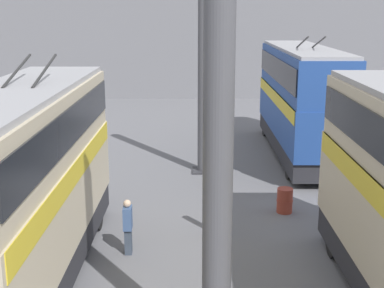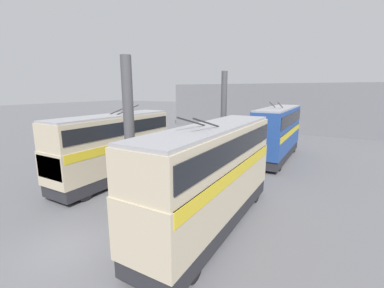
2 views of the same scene
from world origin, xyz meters
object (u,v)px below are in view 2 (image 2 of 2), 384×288
(bus_right_far, at_px, (114,144))
(person_by_right_row, at_px, (154,168))
(person_aisle_foreground, at_px, (116,203))
(oil_drum, at_px, (230,172))
(bus_left_far, at_px, (278,130))
(bus_left_near, at_px, (213,171))
(person_aisle_midway, at_px, (192,167))

(bus_right_far, distance_m, person_by_right_row, 3.46)
(person_aisle_foreground, distance_m, oil_drum, 9.50)
(bus_left_far, bearing_deg, person_aisle_foreground, 163.63)
(bus_left_near, distance_m, person_by_right_row, 8.26)
(person_aisle_midway, bearing_deg, person_aisle_foreground, -131.91)
(bus_left_near, relative_size, person_by_right_row, 6.64)
(person_aisle_foreground, bearing_deg, person_by_right_row, 155.47)
(bus_left_far, height_order, person_aisle_midway, bus_left_far)
(person_by_right_row, height_order, oil_drum, person_by_right_row)
(person_aisle_foreground, xyz_separation_m, oil_drum, (9.02, -2.94, -0.40))
(bus_left_far, distance_m, person_aisle_foreground, 17.26)
(bus_left_far, relative_size, oil_drum, 12.44)
(bus_left_far, relative_size, person_by_right_row, 6.58)
(bus_right_far, xyz_separation_m, person_by_right_row, (1.70, -2.27, -1.98))
(bus_left_near, distance_m, person_aisle_foreground, 5.53)
(bus_left_near, xyz_separation_m, bus_right_far, (2.42, 9.13, -0.07))
(person_aisle_foreground, bearing_deg, person_aisle_midway, 132.24)
(bus_left_near, height_order, person_aisle_midway, bus_left_near)
(bus_left_near, bearing_deg, person_by_right_row, 58.94)
(bus_left_far, xyz_separation_m, bus_right_far, (-12.31, 9.13, -0.06))
(bus_left_near, height_order, bus_right_far, bus_left_near)
(bus_right_far, height_order, person_aisle_midway, bus_right_far)
(bus_right_far, distance_m, person_aisle_foreground, 6.29)
(bus_left_far, bearing_deg, bus_left_near, 180.00)
(bus_left_near, bearing_deg, bus_right_far, 75.14)
(bus_left_near, relative_size, person_aisle_midway, 6.06)
(bus_left_near, bearing_deg, oil_drum, 14.52)
(bus_left_far, xyz_separation_m, person_aisle_midway, (-9.21, 4.31, -1.94))
(person_by_right_row, bearing_deg, person_aisle_foreground, 107.15)
(person_aisle_foreground, bearing_deg, bus_right_far, -177.53)
(person_by_right_row, xyz_separation_m, oil_drum, (3.18, -4.96, -0.42))
(person_by_right_row, distance_m, person_aisle_foreground, 6.18)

